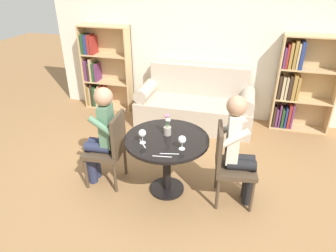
% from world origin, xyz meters
% --- Properties ---
extents(ground_plane, '(16.00, 16.00, 0.00)m').
position_xyz_m(ground_plane, '(0.00, 0.00, 0.00)').
color(ground_plane, olive).
extents(back_wall, '(5.20, 0.05, 2.70)m').
position_xyz_m(back_wall, '(0.00, 2.22, 1.35)').
color(back_wall, silver).
rests_on(back_wall, ground_plane).
extents(round_table, '(0.92, 0.92, 0.70)m').
position_xyz_m(round_table, '(0.00, 0.00, 0.56)').
color(round_table, black).
rests_on(round_table, ground_plane).
extents(couch, '(1.85, 0.80, 0.92)m').
position_xyz_m(couch, '(0.00, 1.79, 0.31)').
color(couch, '#B7A893').
rests_on(couch, ground_plane).
extents(bookshelf_left, '(0.87, 0.28, 1.48)m').
position_xyz_m(bookshelf_left, '(-1.77, 2.06, 0.69)').
color(bookshelf_left, tan).
rests_on(bookshelf_left, ground_plane).
extents(bookshelf_right, '(0.87, 0.28, 1.48)m').
position_xyz_m(bookshelf_right, '(1.53, 2.06, 0.72)').
color(bookshelf_right, tan).
rests_on(bookshelf_right, ground_plane).
extents(chair_left, '(0.44, 0.44, 0.90)m').
position_xyz_m(chair_left, '(-0.68, -0.01, 0.49)').
color(chair_left, '#473828').
rests_on(chair_left, ground_plane).
extents(chair_right, '(0.48, 0.48, 0.90)m').
position_xyz_m(chair_right, '(0.68, 0.02, 0.49)').
color(chair_right, '#473828').
rests_on(chair_right, ground_plane).
extents(person_left, '(0.43, 0.36, 1.21)m').
position_xyz_m(person_left, '(-0.77, -0.02, 0.65)').
color(person_left, '#282D47').
rests_on(person_left, ground_plane).
extents(person_right, '(0.45, 0.38, 1.24)m').
position_xyz_m(person_right, '(0.77, 0.04, 0.66)').
color(person_right, black).
rests_on(person_right, ground_plane).
extents(wine_glass_left, '(0.08, 0.08, 0.15)m').
position_xyz_m(wine_glass_left, '(-0.22, -0.16, 0.81)').
color(wine_glass_left, white).
rests_on(wine_glass_left, round_table).
extents(wine_glass_right, '(0.08, 0.08, 0.15)m').
position_xyz_m(wine_glass_right, '(0.20, -0.17, 0.80)').
color(wine_glass_right, white).
rests_on(wine_glass_right, round_table).
extents(flower_vase, '(0.08, 0.08, 0.24)m').
position_xyz_m(flower_vase, '(-0.01, 0.07, 0.79)').
color(flower_vase, '#9E9384').
rests_on(flower_vase, round_table).
extents(knife_left_setting, '(0.19, 0.05, 0.00)m').
position_xyz_m(knife_left_setting, '(0.11, -0.29, 0.70)').
color(knife_left_setting, silver).
rests_on(knife_left_setting, round_table).
extents(fork_left_setting, '(0.12, 0.16, 0.00)m').
position_xyz_m(fork_left_setting, '(-0.21, -0.18, 0.70)').
color(fork_left_setting, silver).
rests_on(fork_left_setting, round_table).
extents(knife_right_setting, '(0.19, 0.04, 0.00)m').
position_xyz_m(knife_right_setting, '(0.05, -0.36, 0.70)').
color(knife_right_setting, silver).
rests_on(knife_right_setting, round_table).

